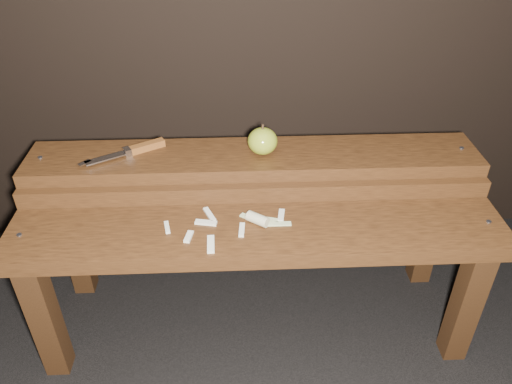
{
  "coord_description": "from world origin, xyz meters",
  "views": [
    {
      "loc": [
        -0.05,
        -0.98,
        1.16
      ],
      "look_at": [
        0.0,
        0.06,
        0.45
      ],
      "focal_mm": 35.0,
      "sensor_mm": 36.0,
      "label": 1
    }
  ],
  "objects_px": {
    "apple": "(263,141)",
    "knife": "(137,149)",
    "bench_rear_tier": "(254,181)",
    "bench_front_tier": "(258,253)"
  },
  "relations": [
    {
      "from": "bench_rear_tier",
      "to": "knife",
      "type": "bearing_deg",
      "value": 176.0
    },
    {
      "from": "apple",
      "to": "knife",
      "type": "xyz_separation_m",
      "value": [
        -0.33,
        0.02,
        -0.03
      ]
    },
    {
      "from": "bench_front_tier",
      "to": "knife",
      "type": "height_order",
      "value": "knife"
    },
    {
      "from": "knife",
      "to": "apple",
      "type": "bearing_deg",
      "value": -2.99
    },
    {
      "from": "bench_rear_tier",
      "to": "apple",
      "type": "xyz_separation_m",
      "value": [
        0.02,
        0.0,
        0.12
      ]
    },
    {
      "from": "bench_rear_tier",
      "to": "apple",
      "type": "height_order",
      "value": "apple"
    },
    {
      "from": "bench_front_tier",
      "to": "bench_rear_tier",
      "type": "relative_size",
      "value": 1.0
    },
    {
      "from": "bench_front_tier",
      "to": "apple",
      "type": "distance_m",
      "value": 0.3
    },
    {
      "from": "bench_rear_tier",
      "to": "bench_front_tier",
      "type": "bearing_deg",
      "value": -90.0
    },
    {
      "from": "bench_front_tier",
      "to": "bench_rear_tier",
      "type": "height_order",
      "value": "bench_rear_tier"
    }
  ]
}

